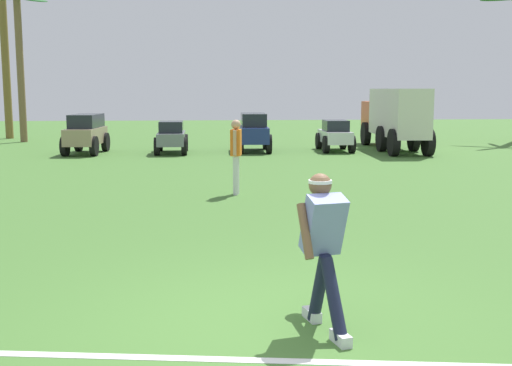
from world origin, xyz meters
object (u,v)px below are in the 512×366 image
object	(u,v)px
parked_car_slot_d	(335,135)
palm_tree_left_of_centre	(20,47)
box_truck	(394,116)
palm_tree_far_left	(4,41)
parked_car_slot_b	(171,137)
parked_car_slot_c	(254,131)
frisbee_in_flight	(317,242)
frisbee_thrower	(323,243)
parked_car_slot_a	(86,132)
teammate_near_sideline	(236,150)

from	to	relation	value
parked_car_slot_d	palm_tree_left_of_centre	bearing A→B (deg)	157.77
box_truck	palm_tree_far_left	size ratio (longest dim) A/B	0.80
parked_car_slot_b	box_truck	world-z (taller)	box_truck
parked_car_slot_c	parked_car_slot_d	size ratio (longest dim) A/B	1.09
parked_car_slot_c	palm_tree_left_of_centre	bearing A→B (deg)	152.62
frisbee_in_flight	parked_car_slot_d	xyz separation A→B (m)	(3.51, 16.29, -0.10)
parked_car_slot_c	palm_tree_far_left	bearing A→B (deg)	146.94
frisbee_thrower	parked_car_slot_b	distance (m)	16.73
frisbee_thrower	palm_tree_far_left	bearing A→B (deg)	112.28
frisbee_thrower	parked_car_slot_c	world-z (taller)	frisbee_thrower
parked_car_slot_c	parked_car_slot_d	world-z (taller)	parked_car_slot_c
parked_car_slot_b	frisbee_in_flight	bearing A→B (deg)	-81.96
parked_car_slot_c	palm_tree_left_of_centre	size ratio (longest dim) A/B	0.39
parked_car_slot_c	box_truck	size ratio (longest dim) A/B	0.41
box_truck	frisbee_in_flight	bearing A→B (deg)	-109.03
parked_car_slot_a	parked_car_slot_c	xyz separation A→B (m)	(5.77, 0.39, 0.00)
parked_car_slot_a	palm_tree_left_of_centre	world-z (taller)	palm_tree_left_of_centre
frisbee_in_flight	parked_car_slot_b	xyz separation A→B (m)	(-2.26, 15.97, -0.10)
parked_car_slot_b	palm_tree_far_left	bearing A→B (deg)	136.11
parked_car_slot_d	box_truck	distance (m)	2.33
teammate_near_sideline	parked_car_slot_d	xyz separation A→B (m)	(3.97, 9.24, -0.38)
parked_car_slot_a	palm_tree_far_left	bearing A→B (deg)	123.02
parked_car_slot_a	palm_tree_left_of_centre	xyz separation A→B (m)	(-3.48, 5.18, 3.18)
teammate_near_sideline	parked_car_slot_a	bearing A→B (deg)	117.47
frisbee_in_flight	parked_car_slot_b	bearing A→B (deg)	98.04
frisbee_in_flight	teammate_near_sideline	distance (m)	7.07
palm_tree_far_left	palm_tree_left_of_centre	distance (m)	2.36
parked_car_slot_a	palm_tree_far_left	xyz separation A→B (m)	(-4.67, 7.19, 3.55)
frisbee_in_flight	box_truck	size ratio (longest dim) A/B	0.06
frisbee_thrower	palm_tree_far_left	distance (m)	26.03
frisbee_in_flight	parked_car_slot_a	size ratio (longest dim) A/B	0.14
frisbee_thrower	parked_car_slot_d	xyz separation A→B (m)	(3.56, 16.90, -0.24)
parked_car_slot_b	box_truck	size ratio (longest dim) A/B	0.37
parked_car_slot_b	parked_car_slot_d	size ratio (longest dim) A/B	1.00
frisbee_in_flight	parked_car_slot_c	xyz separation A→B (m)	(0.61, 16.46, 0.05)
parked_car_slot_c	palm_tree_far_left	distance (m)	12.96
palm_tree_far_left	palm_tree_left_of_centre	xyz separation A→B (m)	(1.19, -2.01, -0.38)
parked_car_slot_b	frisbee_thrower	bearing A→B (deg)	-82.42
teammate_near_sideline	box_truck	world-z (taller)	box_truck
teammate_near_sideline	parked_car_slot_a	world-z (taller)	teammate_near_sideline
frisbee_in_flight	parked_car_slot_a	distance (m)	16.88
frisbee_in_flight	parked_car_slot_d	distance (m)	16.66
frisbee_in_flight	parked_car_slot_c	bearing A→B (deg)	87.87
frisbee_thrower	parked_car_slot_d	bearing A→B (deg)	78.12
frisbee_thrower	parked_car_slot_d	world-z (taller)	frisbee_thrower
frisbee_in_flight	palm_tree_left_of_centre	world-z (taller)	palm_tree_left_of_centre
parked_car_slot_b	parked_car_slot_a	bearing A→B (deg)	178.02
parked_car_slot_b	palm_tree_far_left	xyz separation A→B (m)	(-7.57, 7.29, 3.71)
frisbee_in_flight	teammate_near_sideline	xyz separation A→B (m)	(-0.47, 7.05, 0.27)
frisbee_thrower	frisbee_in_flight	xyz separation A→B (m)	(0.05, 0.61, -0.13)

